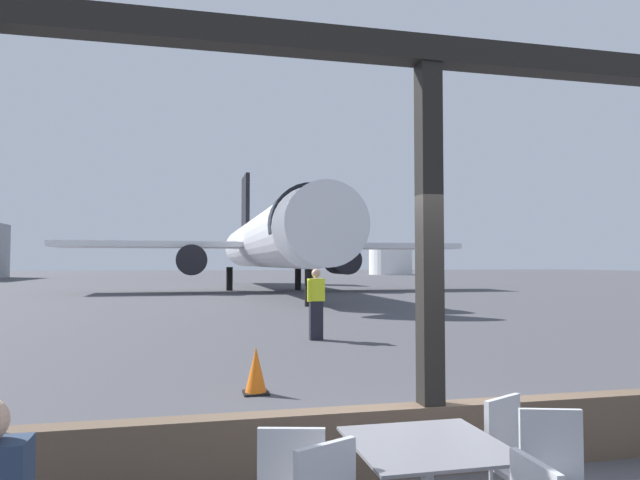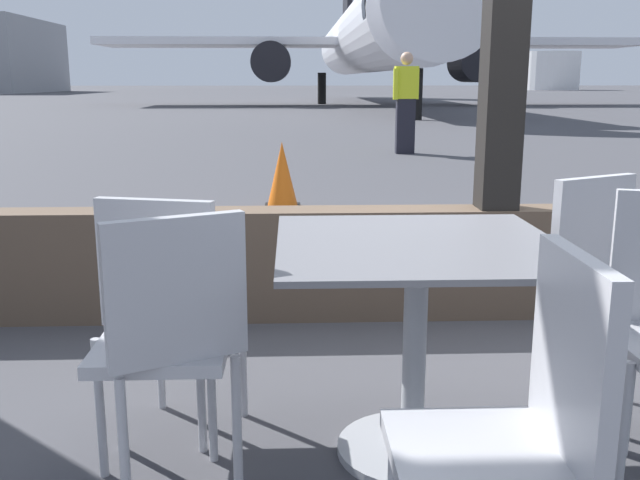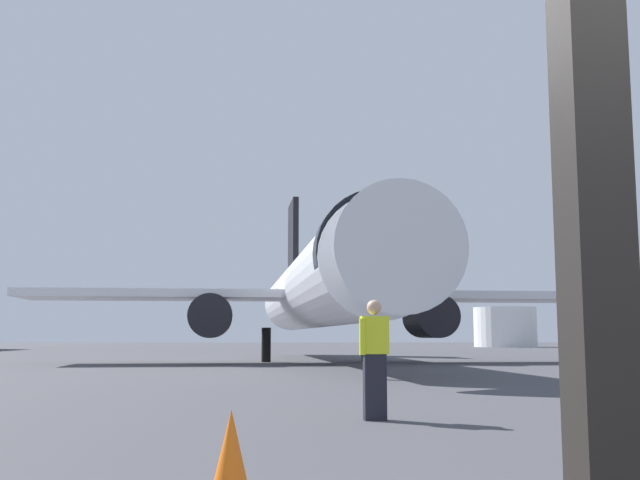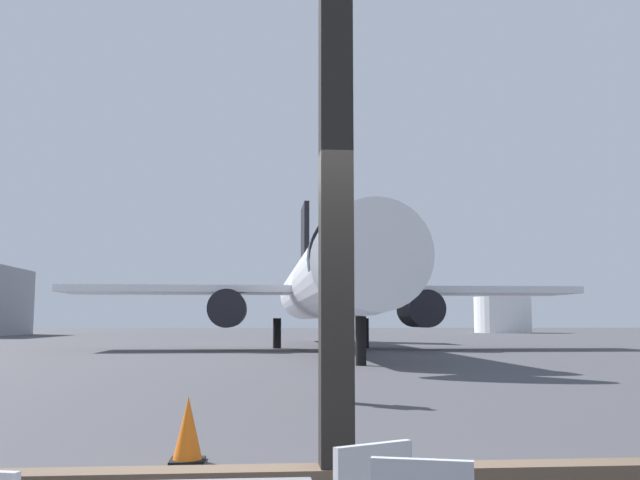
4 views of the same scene
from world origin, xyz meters
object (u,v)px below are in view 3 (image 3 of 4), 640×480
at_px(ground_crew_worker, 375,357).
at_px(fuel_storage_tank, 505,327).
at_px(airplane, 320,289).
at_px(traffic_cone, 231,458).

relative_size(ground_crew_worker, fuel_storage_tank, 0.24).
distance_m(airplane, ground_crew_worker, 24.40).
xyz_separation_m(ground_crew_worker, fuel_storage_tank, (29.62, 75.70, 1.38)).
distance_m(airplane, fuel_storage_tank, 58.45).
xyz_separation_m(traffic_cone, fuel_storage_tank, (31.71, 81.09, 1.96)).
bearing_deg(airplane, fuel_storage_tank, 61.81).
bearing_deg(fuel_storage_tank, ground_crew_worker, -111.37).
bearing_deg(ground_crew_worker, airplane, 85.23).
height_order(airplane, fuel_storage_tank, airplane).
relative_size(airplane, traffic_cone, 52.15).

